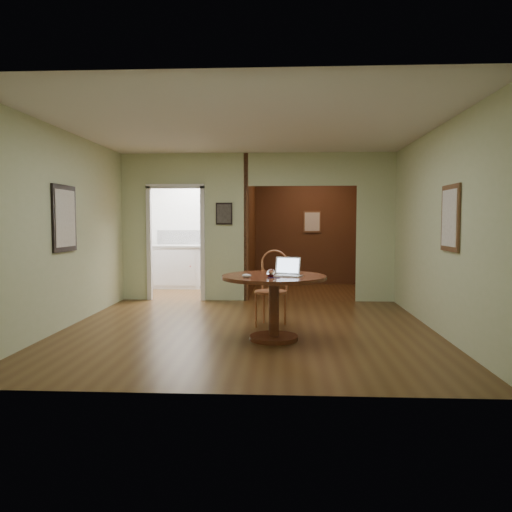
# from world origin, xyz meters

# --- Properties ---
(floor) EXTENTS (5.00, 5.00, 0.00)m
(floor) POSITION_xyz_m (0.00, 0.00, 0.00)
(floor) COLOR #492D14
(floor) RESTS_ON ground
(room_shell) EXTENTS (5.20, 7.50, 5.00)m
(room_shell) POSITION_xyz_m (-0.47, 3.10, 1.29)
(room_shell) COLOR silver
(room_shell) RESTS_ON ground
(dining_table) EXTENTS (1.28, 1.28, 0.80)m
(dining_table) POSITION_xyz_m (0.37, -0.53, 0.59)
(dining_table) COLOR #5B2A16
(dining_table) RESTS_ON ground
(chair) EXTENTS (0.56, 0.56, 1.06)m
(chair) POSITION_xyz_m (0.33, 0.33, 0.59)
(chair) COLOR #B0693E
(chair) RESTS_ON ground
(open_laptop) EXTENTS (0.38, 0.38, 0.22)m
(open_laptop) POSITION_xyz_m (0.53, -0.57, 0.86)
(open_laptop) COLOR silver
(open_laptop) RESTS_ON dining_table
(closed_laptop) EXTENTS (0.32, 0.23, 0.02)m
(closed_laptop) POSITION_xyz_m (0.53, -0.31, 0.81)
(closed_laptop) COLOR #BCBCC1
(closed_laptop) RESTS_ON dining_table
(mouse) EXTENTS (0.12, 0.07, 0.05)m
(mouse) POSITION_xyz_m (0.05, -0.82, 0.82)
(mouse) COLOR silver
(mouse) RESTS_ON dining_table
(wine_glass) EXTENTS (0.09, 0.09, 0.11)m
(wine_glass) POSITION_xyz_m (0.33, -0.76, 0.85)
(wine_glass) COLOR white
(wine_glass) RESTS_ON dining_table
(pen) EXTENTS (0.15, 0.02, 0.01)m
(pen) POSITION_xyz_m (0.37, -0.84, 0.80)
(pen) COLOR #0C0B53
(pen) RESTS_ON dining_table
(kitchen_cabinet) EXTENTS (2.06, 0.60, 0.94)m
(kitchen_cabinet) POSITION_xyz_m (-1.35, 4.20, 0.47)
(kitchen_cabinet) COLOR white
(kitchen_cabinet) RESTS_ON ground
(grocery_bag) EXTENTS (0.38, 0.36, 0.30)m
(grocery_bag) POSITION_xyz_m (-0.80, 4.20, 1.09)
(grocery_bag) COLOR beige
(grocery_bag) RESTS_ON kitchen_cabinet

